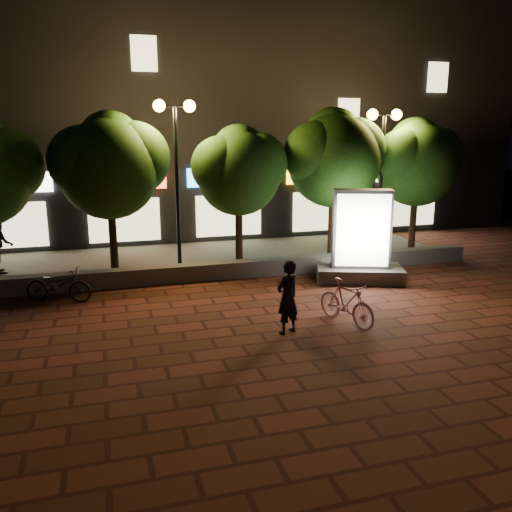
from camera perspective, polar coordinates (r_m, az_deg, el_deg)
name	(u,v)px	position (r m, az deg, el deg)	size (l,w,h in m)	color
ground	(276,322)	(12.50, 2.17, -7.13)	(80.00, 80.00, 0.00)	#5E271D
retaining_wall	(235,269)	(16.09, -2.31, -1.45)	(16.00, 0.45, 0.50)	slate
sidewalk	(218,257)	(18.50, -4.18, -0.14)	(16.00, 5.00, 0.08)	slate
building_block	(185,115)	(24.37, -7.73, 14.82)	(28.00, 8.12, 11.30)	black
tree_left	(110,162)	(16.58, -15.50, 9.73)	(3.60, 3.00, 4.89)	black
tree_mid	(239,167)	(17.13, -1.80, 9.55)	(3.24, 2.70, 4.50)	black
tree_right	(335,155)	(18.22, 8.50, 10.76)	(3.72, 3.10, 5.07)	black
tree_far_right	(418,159)	(19.77, 17.06, 9.95)	(3.48, 2.90, 4.76)	black
street_lamp_left	(176,142)	(16.44, -8.67, 12.07)	(1.26, 0.36, 5.18)	black
street_lamp_right	(383,145)	(18.72, 13.55, 11.61)	(1.26, 0.36, 4.98)	black
ad_kiosk	(361,245)	(15.84, 11.25, 1.22)	(2.79, 2.03, 2.72)	slate
scooter_pink	(346,303)	(12.37, 9.73, -4.99)	(0.49, 1.73, 1.04)	pink
rider	(288,297)	(11.59, 3.43, -4.47)	(0.61, 0.40, 1.66)	black
scooter_parked	(58,285)	(14.69, -20.59, -2.95)	(0.61, 1.75, 0.92)	black
pedestrian	(0,242)	(17.97, -25.96, 1.34)	(0.93, 0.72, 1.91)	black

